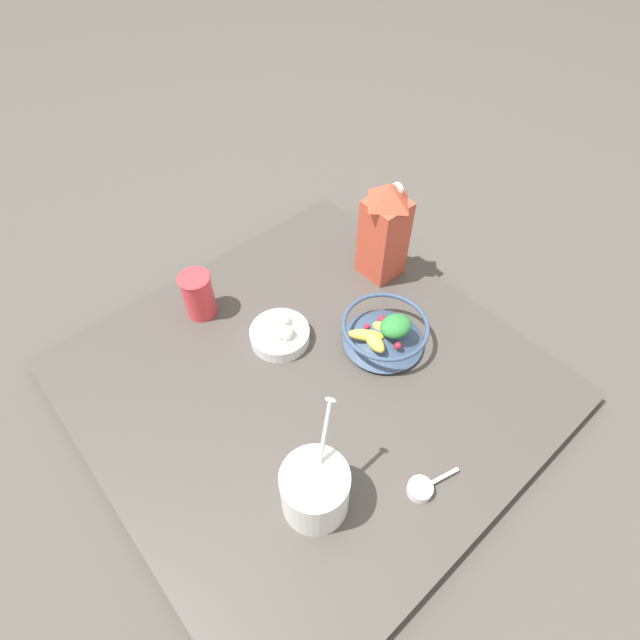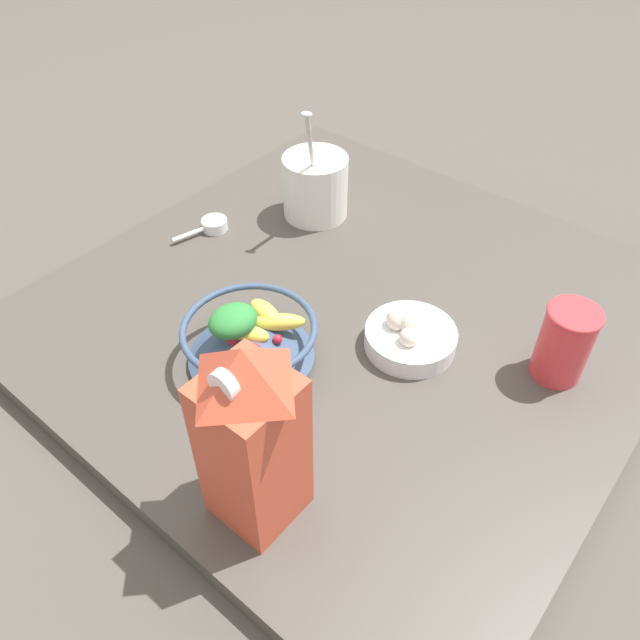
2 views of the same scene
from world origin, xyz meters
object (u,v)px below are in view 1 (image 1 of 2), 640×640
object	(u,v)px
fruit_bowl	(385,332)
drinking_cup	(198,294)
garlic_bowl	(280,334)
milk_carton	(385,230)
yogurt_tub	(315,489)

from	to	relation	value
fruit_bowl	drinking_cup	bearing A→B (deg)	36.07
garlic_bowl	milk_carton	bearing A→B (deg)	-88.16
fruit_bowl	milk_carton	bearing A→B (deg)	-43.64
drinking_cup	garlic_bowl	bearing A→B (deg)	-154.99
fruit_bowl	garlic_bowl	bearing A→B (deg)	46.04
fruit_bowl	milk_carton	xyz separation A→B (m)	(0.18, -0.17, 0.09)
fruit_bowl	yogurt_tub	distance (m)	0.40
fruit_bowl	milk_carton	size ratio (longest dim) A/B	0.73
milk_carton	drinking_cup	world-z (taller)	milk_carton
milk_carton	garlic_bowl	size ratio (longest dim) A/B	1.94
fruit_bowl	yogurt_tub	xyz separation A→B (m)	(-0.18, 0.36, 0.02)
milk_carton	drinking_cup	bearing A→B (deg)	66.88
yogurt_tub	garlic_bowl	size ratio (longest dim) A/B	1.77
fruit_bowl	garlic_bowl	world-z (taller)	fruit_bowl
milk_carton	garlic_bowl	bearing A→B (deg)	91.84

